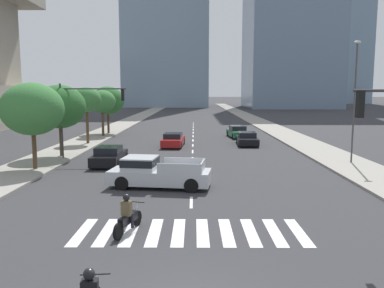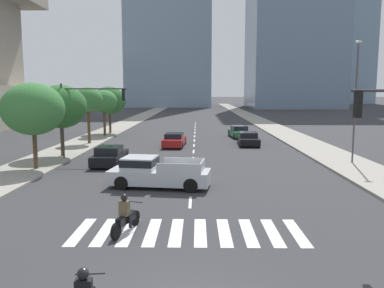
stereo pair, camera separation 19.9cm
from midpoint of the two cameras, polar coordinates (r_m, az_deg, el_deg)
sidewalk_east at (r=40.52m, az=16.53°, el=-0.02°), size 4.00×260.00×0.15m
sidewalk_west at (r=40.65m, az=-15.59°, el=0.04°), size 4.00×260.00×0.15m
crosswalk_near at (r=15.07m, az=-0.15°, el=-12.65°), size 8.55×2.98×0.01m
lane_divider_center at (r=42.46m, az=0.47°, el=0.54°), size 0.14×50.00×0.01m
motorcycle_trailing at (r=15.05m, az=-9.23°, el=-10.44°), size 0.93×2.09×1.49m
pickup_truck at (r=21.70m, az=-5.19°, el=-4.16°), size 5.71×2.68×1.67m
sedan_green_0 at (r=45.54m, az=7.02°, el=1.73°), size 2.34×4.78×1.34m
sedan_red_1 at (r=37.73m, az=-2.41°, el=0.57°), size 2.16×4.84×1.30m
sedan_black_2 at (r=28.85m, az=-11.65°, el=-1.73°), size 1.96×4.54×1.35m
sedan_black_3 at (r=39.24m, az=8.33°, el=0.72°), size 2.11×4.73×1.25m
traffic_signal_far at (r=31.10m, az=-14.85°, el=5.29°), size 5.29×0.28×5.69m
street_lamp_east at (r=30.28m, az=22.86°, el=6.71°), size 0.50×0.24×8.60m
street_tree_nearest at (r=27.74m, az=-21.89°, el=4.73°), size 4.04×4.04×5.67m
street_tree_second at (r=32.65m, az=-18.35°, el=5.16°), size 4.02×4.02×5.62m
street_tree_third at (r=40.06m, az=-14.73°, el=6.21°), size 2.87×2.87×5.53m
street_tree_fourth at (r=46.46m, az=-12.55°, el=6.03°), size 3.06×3.06×5.27m
street_tree_fifth at (r=49.26m, az=-11.78°, el=6.20°), size 4.01×4.01×5.72m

